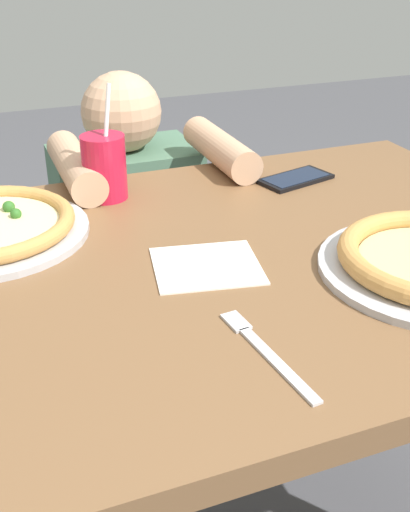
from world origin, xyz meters
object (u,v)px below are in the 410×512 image
Objects in this scene: drink_cup_colored at (104,167)px; cell_phone at (296,179)px; fork at (264,349)px; diner_seated at (131,262)px.

drink_cup_colored is 1.30× the size of cell_phone.
diner_seated reaches higher than fork.
fork is at bearing -83.54° from drink_cup_colored.
drink_cup_colored is 0.39m from cell_phone.
drink_cup_colored reaches higher than diner_seated.
diner_seated is (0.06, 0.87, -0.32)m from fork.
fork is (0.06, -0.55, -0.06)m from drink_cup_colored.
cell_phone is (0.38, -0.05, -0.06)m from drink_cup_colored.
drink_cup_colored reaches higher than cell_phone.
drink_cup_colored is 0.51m from diner_seated.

